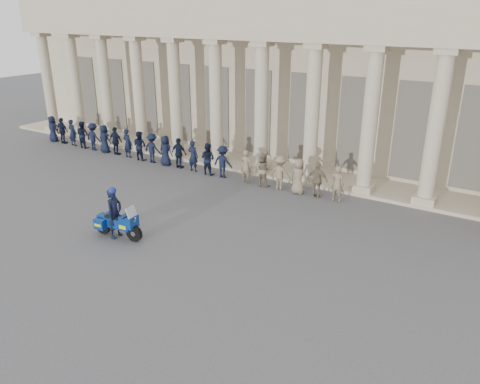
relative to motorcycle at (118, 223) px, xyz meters
name	(u,v)px	position (x,y,z in m)	size (l,w,h in m)	color
ground	(179,243)	(2.10, 0.76, -0.56)	(90.00, 90.00, 0.00)	#4C4C4F
building	(341,68)	(2.10, 15.51, 3.96)	(40.00, 12.50, 9.00)	tan
officer_rank	(167,151)	(-3.91, 7.29, 0.23)	(18.98, 0.60, 1.58)	black
motorcycle	(118,223)	(0.00, 0.00, 0.00)	(2.03, 0.85, 1.30)	black
rider	(115,213)	(-0.11, -0.01, 0.38)	(0.49, 0.70, 1.90)	black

